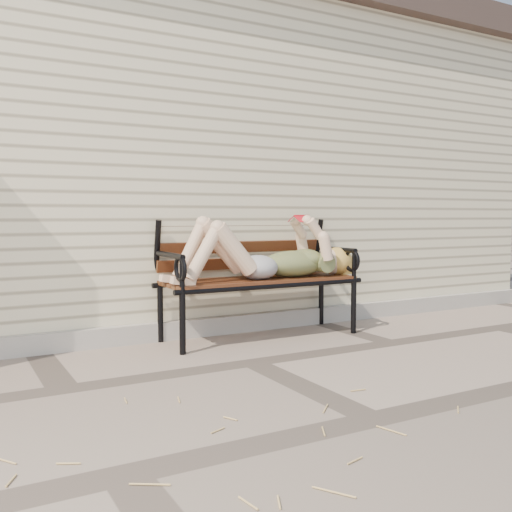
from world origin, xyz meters
TOP-DOWN VIEW (x-y plane):
  - ground at (0.00, 0.00)m, footprint 80.00×80.00m
  - house_wall at (0.00, 3.00)m, footprint 8.00×4.00m
  - house_roof at (0.00, 3.00)m, footprint 8.30×4.30m
  - foundation_strip at (0.00, 0.97)m, footprint 8.00×0.10m
  - garden_bench at (0.45, 0.80)m, footprint 1.78×0.71m
  - reading_woman at (0.46, 0.66)m, footprint 1.68×0.38m
  - straw_scatter at (-0.89, -1.04)m, footprint 2.84×1.76m

SIDE VIEW (x-z plane):
  - ground at x=0.00m, z-range 0.00..0.00m
  - straw_scatter at x=-0.89m, z-range 0.00..0.01m
  - foundation_strip at x=0.00m, z-range 0.00..0.15m
  - garden_bench at x=0.45m, z-range 0.07..1.22m
  - reading_woman at x=0.46m, z-range 0.42..0.95m
  - house_wall at x=0.00m, z-range 0.00..3.00m
  - house_roof at x=0.00m, z-range 3.00..3.30m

